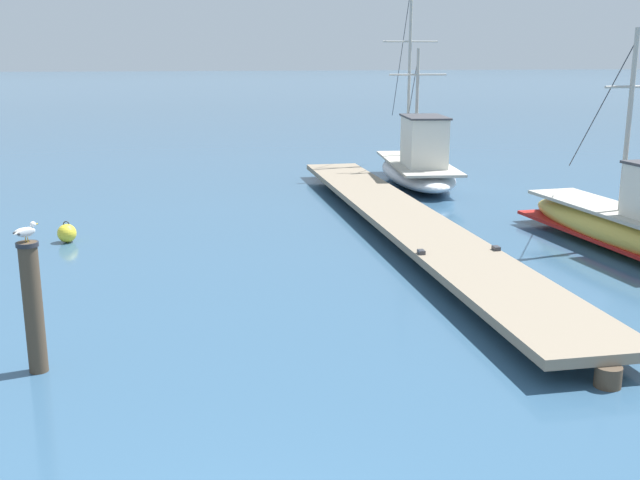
# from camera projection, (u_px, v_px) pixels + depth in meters

# --- Properties ---
(floating_dock) EXTENTS (1.86, 18.60, 0.53)m
(floating_dock) POSITION_uv_depth(u_px,v_px,m) (405.00, 219.00, 18.70)
(floating_dock) COLOR gray
(floating_dock) RESTS_ON ground
(fishing_boat_0) EXTENTS (2.90, 8.63, 7.21)m
(fishing_boat_0) POSITION_uv_depth(u_px,v_px,m) (418.00, 164.00, 25.43)
(fishing_boat_0) COLOR silver
(fishing_boat_0) RESTS_ON ground
(fishing_boat_1) EXTENTS (2.08, 7.31, 4.90)m
(fishing_boat_1) POSITION_uv_depth(u_px,v_px,m) (633.00, 227.00, 16.74)
(fishing_boat_1) COLOR gold
(fishing_boat_1) RESTS_ON ground
(mooring_piling) EXTENTS (0.30, 0.30, 1.87)m
(mooring_piling) POSITION_uv_depth(u_px,v_px,m) (33.00, 305.00, 10.35)
(mooring_piling) COLOR #4C3D2D
(mooring_piling) RESTS_ON ground
(perched_seagull) EXTENTS (0.30, 0.30, 0.27)m
(perched_seagull) POSITION_uv_depth(u_px,v_px,m) (25.00, 232.00, 10.10)
(perched_seagull) COLOR gold
(perched_seagull) RESTS_ON mooring_piling
(mooring_buoy) EXTENTS (0.44, 0.44, 0.51)m
(mooring_buoy) POSITION_uv_depth(u_px,v_px,m) (67.00, 233.00, 17.78)
(mooring_buoy) COLOR yellow
(mooring_buoy) RESTS_ON ground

